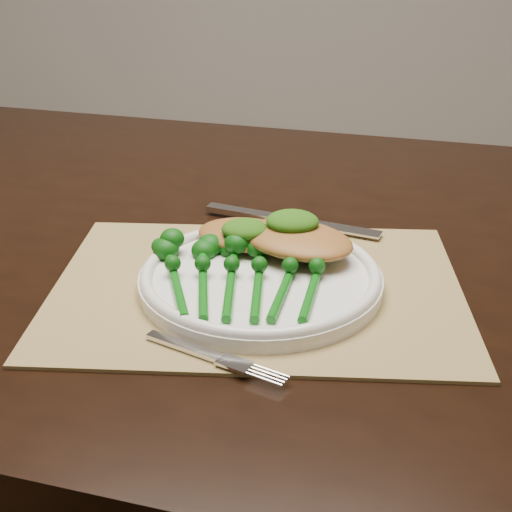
# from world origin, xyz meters

# --- Properties ---
(dining_table) EXTENTS (1.73, 1.16, 0.75)m
(dining_table) POSITION_xyz_m (0.10, -0.09, 0.38)
(dining_table) COLOR black
(dining_table) RESTS_ON ground
(placemat) EXTENTS (0.44, 0.33, 0.00)m
(placemat) POSITION_xyz_m (0.17, -0.25, 0.75)
(placemat) COLOR #9A834E
(placemat) RESTS_ON dining_table
(dinner_plate) EXTENTS (0.25, 0.25, 0.02)m
(dinner_plate) POSITION_xyz_m (0.18, -0.25, 0.77)
(dinner_plate) COLOR white
(dinner_plate) RESTS_ON placemat
(knife) EXTENTS (0.22, 0.09, 0.01)m
(knife) POSITION_xyz_m (0.18, -0.07, 0.76)
(knife) COLOR silver
(knife) RESTS_ON placemat
(fork) EXTENTS (0.14, 0.07, 0.00)m
(fork) POSITION_xyz_m (0.16, -0.39, 0.76)
(fork) COLOR silver
(fork) RESTS_ON placemat
(chicken_fillet_left) EXTENTS (0.13, 0.10, 0.02)m
(chicken_fillet_left) POSITION_xyz_m (0.16, -0.18, 0.78)
(chicken_fillet_left) COLOR #A46B2F
(chicken_fillet_left) RESTS_ON dinner_plate
(chicken_fillet_right) EXTENTS (0.16, 0.14, 0.03)m
(chicken_fillet_right) POSITION_xyz_m (0.21, -0.20, 0.79)
(chicken_fillet_right) COLOR #A46B2F
(chicken_fillet_right) RESTS_ON dinner_plate
(pesto_dollop_left) EXTENTS (0.05, 0.04, 0.02)m
(pesto_dollop_left) POSITION_xyz_m (0.16, -0.19, 0.79)
(pesto_dollop_left) COLOR #19460A
(pesto_dollop_left) RESTS_ON chicken_fillet_left
(pesto_dollop_right) EXTENTS (0.06, 0.05, 0.02)m
(pesto_dollop_right) POSITION_xyz_m (0.21, -0.19, 0.80)
(pesto_dollop_right) COLOR #19460A
(pesto_dollop_right) RESTS_ON chicken_fillet_right
(broccolini_bundle) EXTENTS (0.17, 0.19, 0.04)m
(broccolini_bundle) POSITION_xyz_m (0.16, -0.28, 0.77)
(broccolini_bundle) COLOR #0B560E
(broccolini_bundle) RESTS_ON dinner_plate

